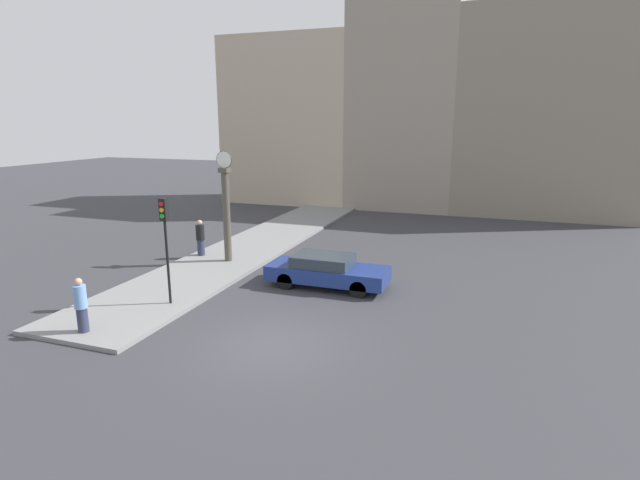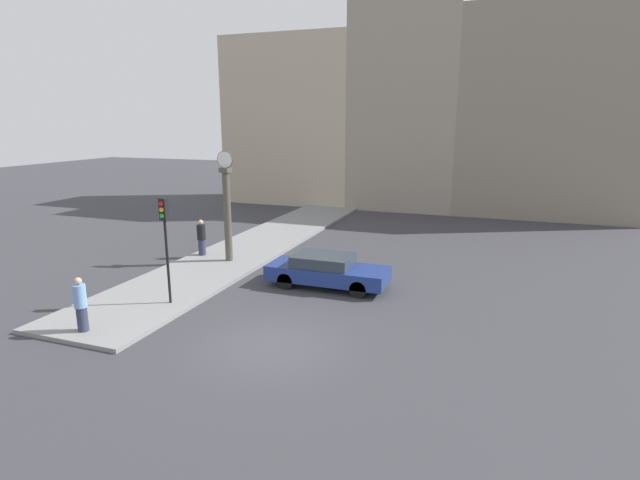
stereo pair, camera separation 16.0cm
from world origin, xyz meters
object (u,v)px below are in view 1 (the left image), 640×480
(pedestrian_black_jacket, at_px, (200,238))
(street_clock, at_px, (226,209))
(traffic_light_near, at_px, (165,229))
(sedan_car, at_px, (327,270))
(pedestrian_blue_stripe, at_px, (81,305))

(pedestrian_black_jacket, bearing_deg, street_clock, -13.20)
(pedestrian_black_jacket, bearing_deg, traffic_light_near, -66.93)
(sedan_car, relative_size, traffic_light_near, 1.27)
(street_clock, bearing_deg, pedestrian_blue_stripe, -91.22)
(street_clock, distance_m, pedestrian_blue_stripe, 8.61)
(sedan_car, bearing_deg, traffic_light_near, -138.68)
(traffic_light_near, bearing_deg, pedestrian_black_jacket, 113.07)
(street_clock, bearing_deg, sedan_car, -16.71)
(traffic_light_near, height_order, street_clock, street_clock)
(traffic_light_near, distance_m, street_clock, 5.59)
(street_clock, distance_m, pedestrian_black_jacket, 2.35)
(sedan_car, relative_size, pedestrian_blue_stripe, 2.78)
(street_clock, bearing_deg, traffic_light_near, -81.51)
(sedan_car, xyz_separation_m, pedestrian_black_jacket, (-6.99, 1.99, 0.32))
(traffic_light_near, distance_m, pedestrian_black_jacket, 6.68)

